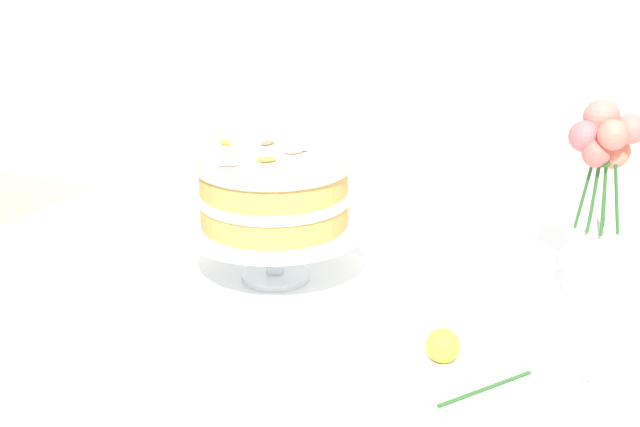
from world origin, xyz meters
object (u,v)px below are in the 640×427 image
at_px(dining_table, 341,343).
at_px(cake_stand, 275,233).
at_px(flower_vase, 598,203).
at_px(fallen_rose, 444,347).
at_px(layer_cake, 274,188).

relative_size(dining_table, cake_stand, 4.83).
relative_size(cake_stand, flower_vase, 0.94).
bearing_deg(fallen_rose, dining_table, 148.99).
height_order(dining_table, flower_vase, flower_vase).
bearing_deg(cake_stand, flower_vase, 21.28).
bearing_deg(dining_table, cake_stand, -175.75).
xyz_separation_m(layer_cake, fallen_rose, (0.33, -0.12, -0.14)).
bearing_deg(cake_stand, layer_cake, -158.13).
xyz_separation_m(layer_cake, flower_vase, (0.46, 0.18, -0.01)).
relative_size(dining_table, fallen_rose, 10.03).
bearing_deg(fallen_rose, flower_vase, 66.90).
relative_size(cake_stand, layer_cake, 1.19).
height_order(cake_stand, layer_cake, layer_cake).
xyz_separation_m(flower_vase, fallen_rose, (-0.13, -0.30, -0.13)).
bearing_deg(fallen_rose, layer_cake, 159.83).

